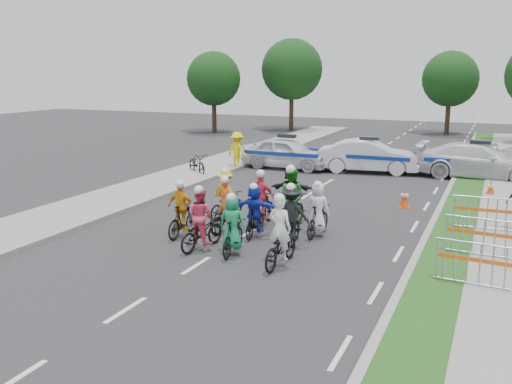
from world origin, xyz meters
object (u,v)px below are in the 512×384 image
at_px(rider_4, 291,221).
at_px(rider_8, 291,205).
at_px(rider_3, 182,215).
at_px(cone_1, 491,188).
at_px(rider_1, 233,230).
at_px(barrier_0, 480,267).
at_px(rider_2, 201,225).
at_px(rider_6, 226,213).
at_px(rider_0, 280,242).
at_px(rider_11, 291,196).
at_px(barrier_2, 487,215).
at_px(rider_10, 226,199).
at_px(tree_4, 450,79).
at_px(tree_0, 214,79).
at_px(rider_9, 261,204).
at_px(rider_7, 318,214).
at_px(police_car_0, 287,153).
at_px(police_car_2, 479,161).
at_px(tree_3, 292,70).
at_px(cone_0, 405,198).
at_px(marshal_hiviz, 237,151).
at_px(police_car_1, 369,156).
at_px(rider_5, 255,214).
at_px(parked_bike, 197,164).

relative_size(rider_4, rider_8, 0.91).
bearing_deg(rider_3, cone_1, -131.53).
relative_size(rider_1, barrier_0, 0.86).
distance_m(rider_2, rider_6, 1.86).
height_order(rider_3, rider_8, rider_8).
relative_size(rider_0, rider_2, 1.02).
distance_m(rider_11, barrier_2, 6.14).
bearing_deg(rider_2, rider_8, -107.78).
distance_m(rider_6, rider_10, 1.61).
relative_size(rider_6, cone_1, 2.55).
xyz_separation_m(rider_10, cone_1, (8.10, 7.03, -0.33)).
height_order(rider_8, tree_4, tree_4).
height_order(rider_6, tree_0, tree_0).
height_order(rider_10, barrier_0, rider_10).
xyz_separation_m(rider_8, rider_9, (-0.98, -0.08, -0.04)).
relative_size(rider_1, barrier_2, 0.86).
bearing_deg(rider_7, barrier_2, -148.62).
relative_size(rider_6, police_car_0, 0.39).
relative_size(rider_2, police_car_2, 0.34).
bearing_deg(rider_11, rider_6, 55.85).
xyz_separation_m(rider_6, tree_3, (-8.32, 28.86, 4.30)).
xyz_separation_m(rider_10, police_car_0, (-1.56, 10.08, 0.10)).
bearing_deg(cone_1, cone_0, -132.43).
xyz_separation_m(rider_9, marshal_hiviz, (-5.23, 9.31, 0.22)).
relative_size(rider_8, cone_1, 2.90).
relative_size(rider_3, rider_6, 0.98).
height_order(rider_4, police_car_1, rider_4).
xyz_separation_m(rider_5, rider_10, (-1.75, 1.61, -0.03)).
bearing_deg(rider_7, rider_3, 28.32).
bearing_deg(rider_2, rider_0, -179.86).
bearing_deg(rider_4, tree_0, -65.17).
relative_size(rider_10, rider_11, 0.96).
height_order(parked_bike, tree_4, tree_4).
bearing_deg(rider_1, police_car_0, -82.44).
xyz_separation_m(rider_0, rider_5, (-1.62, 2.11, 0.07)).
xyz_separation_m(rider_7, police_car_1, (-0.99, 11.41, 0.12)).
height_order(rider_8, tree_3, tree_3).
distance_m(rider_8, marshal_hiviz, 11.13).
height_order(rider_9, police_car_1, rider_9).
xyz_separation_m(rider_2, marshal_hiviz, (-4.64, 12.25, 0.25)).
xyz_separation_m(rider_4, rider_11, (-1.04, 2.86, 0.06)).
height_order(rider_3, cone_0, rider_3).
bearing_deg(rider_10, rider_4, 158.75).
bearing_deg(rider_10, tree_0, -49.74).
distance_m(rider_0, tree_4, 33.34).
bearing_deg(rider_2, barrier_2, -136.51).
bearing_deg(rider_10, rider_2, 116.47).
relative_size(rider_2, tree_0, 0.30).
bearing_deg(rider_10, rider_11, -144.83).
bearing_deg(rider_8, rider_9, 6.23).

